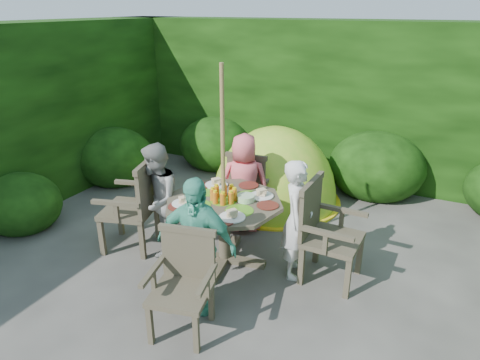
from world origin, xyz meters
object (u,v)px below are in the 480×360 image
at_px(garden_chair_left, 135,204).
at_px(parasol_pole, 223,171).
at_px(child_front, 196,245).
at_px(garden_chair_back, 250,185).
at_px(garden_chair_front, 184,281).
at_px(dome_tent, 274,200).
at_px(patio_table, 224,210).
at_px(child_right, 297,220).
at_px(child_left, 157,200).
at_px(garden_chair_right, 325,231).
at_px(child_back, 244,183).

bearing_deg(garden_chair_left, parasol_pole, 83.00).
bearing_deg(child_front, garden_chair_back, 93.27).
xyz_separation_m(garden_chair_front, dome_tent, (-0.29, 2.86, -0.48)).
bearing_deg(patio_table, child_right, 9.45).
bearing_deg(garden_chair_left, patio_table, 83.06).
bearing_deg(parasol_pole, garden_chair_back, 99.82).
bearing_deg(patio_table, child_left, -170.41).
distance_m(patio_table, parasol_pole, 0.46).
xyz_separation_m(garden_chair_right, garden_chair_left, (-2.15, -0.37, 0.01)).
bearing_deg(child_front, garden_chair_left, 146.38).
relative_size(garden_chair_right, child_back, 0.81).
bearing_deg(child_right, child_front, 132.29).
xyz_separation_m(parasol_pole, child_back, (-0.13, 0.79, -0.46)).
height_order(garden_chair_left, child_left, child_left).
distance_m(garden_chair_right, child_right, 0.31).
bearing_deg(dome_tent, child_back, -99.76).
bearing_deg(garden_chair_front, child_back, 87.37).
bearing_deg(parasol_pole, child_right, 9.52).
bearing_deg(parasol_pole, garden_chair_front, -80.66).
bearing_deg(parasol_pole, garden_chair_left, -171.03).
relative_size(garden_chair_left, garden_chair_back, 1.13).
relative_size(patio_table, child_back, 1.18).
height_order(child_left, child_back, child_left).
height_order(garden_chair_front, child_left, child_left).
bearing_deg(child_right, dome_tent, 16.44).
xyz_separation_m(patio_table, garden_chair_right, (1.07, 0.20, -0.09)).
bearing_deg(child_front, patio_table, 92.78).
distance_m(garden_chair_front, dome_tent, 2.91).
bearing_deg(parasol_pole, garden_chair_right, 10.49).
height_order(garden_chair_right, garden_chair_front, garden_chair_right).
relative_size(garden_chair_back, dome_tent, 0.42).
xyz_separation_m(garden_chair_left, garden_chair_back, (0.89, 1.25, -0.07)).
distance_m(garden_chair_left, child_left, 0.30).
xyz_separation_m(garden_chair_left, child_front, (1.21, -0.62, 0.10)).
distance_m(child_left, dome_tent, 2.13).
distance_m(patio_table, dome_tent, 1.88).
xyz_separation_m(garden_chair_front, child_right, (0.61, 1.22, 0.17)).
xyz_separation_m(child_back, dome_tent, (0.03, 0.98, -0.64)).
height_order(garden_chair_left, garden_chair_front, garden_chair_left).
relative_size(child_right, dome_tent, 0.58).
height_order(parasol_pole, garden_chair_back, parasol_pole).
relative_size(patio_table, parasol_pole, 0.68).
bearing_deg(patio_table, garden_chair_front, -80.89).
relative_size(patio_table, garden_chair_back, 1.61).
xyz_separation_m(parasol_pole, child_right, (0.79, 0.13, -0.45)).
bearing_deg(garden_chair_back, patio_table, 94.42).
bearing_deg(dome_tent, garden_chair_left, -124.76).
bearing_deg(garden_chair_right, child_right, 105.21).
relative_size(garden_chair_front, dome_tent, 0.40).
relative_size(patio_table, child_left, 1.15).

